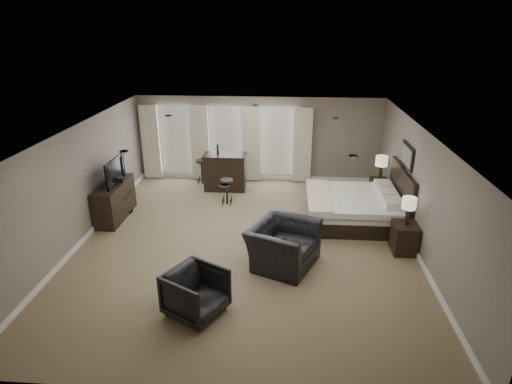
# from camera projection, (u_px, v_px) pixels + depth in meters

# --- Properties ---
(room) EXTENTS (7.60, 8.60, 2.64)m
(room) POSITION_uv_depth(u_px,v_px,m) (245.00, 190.00, 9.26)
(room) COLOR #77684B
(room) RESTS_ON ground
(window_bay) EXTENTS (5.25, 0.20, 2.30)m
(window_bay) POSITION_uv_depth(u_px,v_px,m) (226.00, 143.00, 13.16)
(window_bay) COLOR silver
(window_bay) RESTS_ON room
(bed) EXTENTS (2.23, 2.13, 1.42)m
(bed) POSITION_uv_depth(u_px,v_px,m) (355.00, 195.00, 10.54)
(bed) COLOR silver
(bed) RESTS_ON ground
(nightstand_near) EXTENTS (0.49, 0.60, 0.66)m
(nightstand_near) POSITION_uv_depth(u_px,v_px,m) (404.00, 238.00, 9.29)
(nightstand_near) COLOR black
(nightstand_near) RESTS_ON ground
(nightstand_far) EXTENTS (0.45, 0.55, 0.60)m
(nightstand_far) POSITION_uv_depth(u_px,v_px,m) (378.00, 190.00, 11.98)
(nightstand_far) COLOR black
(nightstand_far) RESTS_ON ground
(lamp_near) EXTENTS (0.30, 0.30, 0.62)m
(lamp_near) POSITION_uv_depth(u_px,v_px,m) (408.00, 211.00, 9.05)
(lamp_near) COLOR beige
(lamp_near) RESTS_ON nightstand_near
(lamp_far) EXTENTS (0.33, 0.33, 0.68)m
(lamp_far) POSITION_uv_depth(u_px,v_px,m) (381.00, 168.00, 11.74)
(lamp_far) COLOR beige
(lamp_far) RESTS_ON nightstand_far
(wall_art) EXTENTS (0.04, 0.96, 0.56)m
(wall_art) POSITION_uv_depth(u_px,v_px,m) (407.00, 156.00, 10.08)
(wall_art) COLOR slate
(wall_art) RESTS_ON room
(dresser) EXTENTS (0.52, 1.61, 0.94)m
(dresser) POSITION_uv_depth(u_px,v_px,m) (115.00, 201.00, 10.83)
(dresser) COLOR black
(dresser) RESTS_ON ground
(tv) EXTENTS (0.65, 1.12, 0.15)m
(tv) POSITION_uv_depth(u_px,v_px,m) (112.00, 181.00, 10.63)
(tv) COLOR black
(tv) RESTS_ON dresser
(armchair_near) EXTENTS (1.37, 1.61, 1.20)m
(armchair_near) POSITION_uv_depth(u_px,v_px,m) (283.00, 238.00, 8.71)
(armchair_near) COLOR black
(armchair_near) RESTS_ON ground
(armchair_far) EXTENTS (1.15, 1.18, 0.91)m
(armchair_far) POSITION_uv_depth(u_px,v_px,m) (196.00, 291.00, 7.27)
(armchair_far) COLOR black
(armchair_far) RESTS_ON ground
(bar_counter) EXTENTS (1.25, 0.65, 1.09)m
(bar_counter) POSITION_uv_depth(u_px,v_px,m) (225.00, 172.00, 12.65)
(bar_counter) COLOR black
(bar_counter) RESTS_ON ground
(bar_stool_left) EXTENTS (0.42, 0.42, 0.76)m
(bar_stool_left) POSITION_uv_depth(u_px,v_px,m) (202.00, 172.00, 13.13)
(bar_stool_left) COLOR black
(bar_stool_left) RESTS_ON ground
(bar_stool_right) EXTENTS (0.41, 0.41, 0.73)m
(bar_stool_right) POSITION_uv_depth(u_px,v_px,m) (227.00, 192.00, 11.67)
(bar_stool_right) COLOR black
(bar_stool_right) RESTS_ON ground
(desk_chair) EXTENTS (0.56, 0.56, 1.07)m
(desk_chair) POSITION_uv_depth(u_px,v_px,m) (120.00, 194.00, 11.10)
(desk_chair) COLOR black
(desk_chair) RESTS_ON ground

